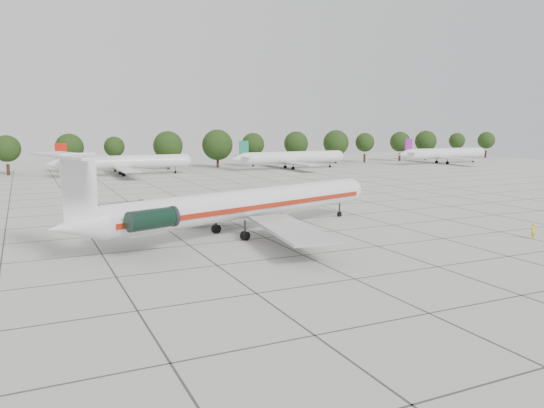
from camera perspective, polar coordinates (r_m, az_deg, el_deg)
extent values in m
plane|color=#B1B1AA|center=(53.83, -0.70, -3.65)|extent=(260.00, 260.00, 0.00)
cube|color=#383838|center=(67.52, -5.99, -1.18)|extent=(170.00, 170.00, 0.02)
cylinder|color=silver|center=(55.70, -2.35, 0.09)|extent=(32.19, 12.85, 3.01)
sphere|color=silver|center=(67.44, 8.30, 1.50)|extent=(3.01, 3.01, 3.01)
cone|color=silver|center=(45.97, -20.35, -2.26)|extent=(5.26, 4.25, 3.01)
cube|color=#99200D|center=(56.89, -3.35, 0.03)|extent=(30.42, 9.76, 0.50)
cube|color=#99200D|center=(54.60, -1.31, -0.31)|extent=(30.42, 9.76, 0.50)
cube|color=#B7BABC|center=(61.00, -9.00, -0.43)|extent=(12.36, 12.90, 0.27)
cube|color=#B7BABC|center=(48.44, 1.94, -2.67)|extent=(5.90, 14.10, 0.27)
cube|color=black|center=(50.02, -15.50, -0.87)|extent=(2.27, 1.74, 0.23)
cylinder|color=black|center=(50.58, -15.84, -0.78)|extent=(4.70, 2.98, 1.73)
cube|color=black|center=(46.46, -13.16, -1.49)|extent=(2.27, 1.74, 0.23)
cylinder|color=black|center=(45.91, -12.76, -1.59)|extent=(4.70, 2.98, 1.73)
cube|color=silver|center=(45.68, -20.03, 1.75)|extent=(2.86, 1.13, 5.47)
cube|color=silver|center=(45.23, -20.95, 4.89)|extent=(5.93, 11.26, 0.20)
cylinder|color=black|center=(66.37, 7.27, -0.62)|extent=(0.23, 0.23, 1.73)
cylinder|color=black|center=(66.46, 7.26, -1.09)|extent=(0.69, 0.44, 0.64)
cylinder|color=black|center=(56.17, -6.04, -1.95)|extent=(0.28, 0.28, 1.64)
cylinder|color=black|center=(56.31, -6.03, -2.68)|extent=(1.04, 0.80, 0.91)
cylinder|color=black|center=(52.52, -2.92, -2.65)|extent=(0.28, 0.28, 1.64)
cylinder|color=black|center=(52.67, -2.92, -3.43)|extent=(1.04, 0.80, 0.91)
imported|color=yellow|center=(59.31, 26.25, -2.62)|extent=(0.65, 0.49, 1.60)
cylinder|color=silver|center=(123.38, -15.43, 4.37)|extent=(27.20, 3.00, 3.00)
cube|color=#B7BABC|center=(123.30, -15.87, 3.79)|extent=(3.50, 27.20, 0.25)
cube|color=red|center=(121.66, -21.75, 5.24)|extent=(2.40, 0.25, 3.60)
cylinder|color=black|center=(125.58, -16.01, 3.23)|extent=(0.80, 0.45, 0.80)
cylinder|color=black|center=(121.25, -15.67, 3.06)|extent=(0.80, 0.45, 0.80)
cylinder|color=silver|center=(136.31, 2.22, 5.04)|extent=(27.20, 3.00, 3.00)
cube|color=#B7BABC|center=(135.93, 1.85, 4.53)|extent=(3.50, 27.20, 0.25)
cube|color=#197057|center=(130.53, -3.04, 6.03)|extent=(2.40, 0.25, 3.60)
cylinder|color=black|center=(137.99, 1.43, 4.01)|extent=(0.80, 0.45, 0.80)
cylinder|color=black|center=(134.09, 2.27, 3.87)|extent=(0.80, 0.45, 0.80)
cylinder|color=silver|center=(162.90, 18.11, 5.21)|extent=(27.20, 3.00, 3.00)
cube|color=#B7BABC|center=(162.29, 17.83, 4.78)|extent=(3.50, 27.20, 0.25)
cube|color=purple|center=(153.89, 14.48, 6.15)|extent=(2.40, 0.25, 3.60)
cylinder|color=black|center=(163.99, 17.28, 4.35)|extent=(0.80, 0.45, 0.80)
cylinder|color=black|center=(160.78, 18.34, 4.23)|extent=(0.80, 0.45, 0.80)
cylinder|color=#332114|center=(133.29, -26.51, 3.32)|extent=(0.70, 0.70, 2.50)
sphere|color=black|center=(133.01, -26.64, 5.35)|extent=(5.99, 5.99, 5.99)
cylinder|color=#332114|center=(133.64, -20.84, 3.67)|extent=(0.70, 0.70, 2.50)
sphere|color=black|center=(133.36, -20.95, 5.70)|extent=(6.50, 6.50, 6.50)
cylinder|color=#332114|center=(134.79, -16.52, 3.91)|extent=(0.70, 0.70, 2.50)
sphere|color=black|center=(134.52, -16.60, 5.93)|extent=(4.93, 4.93, 4.93)
cylinder|color=#332114|center=(137.40, -11.07, 4.19)|extent=(0.70, 0.70, 2.50)
sphere|color=black|center=(137.13, -11.12, 6.17)|extent=(7.40, 7.40, 7.40)
cylinder|color=#332114|center=(141.20, -5.86, 4.42)|extent=(0.70, 0.70, 2.50)
sphere|color=black|center=(140.94, -5.89, 6.34)|extent=(8.08, 8.08, 8.08)
cylinder|color=#332114|center=(144.89, -2.04, 4.56)|extent=(0.70, 0.70, 2.50)
sphere|color=black|center=(144.64, -2.05, 6.44)|extent=(6.17, 6.17, 6.17)
cylinder|color=#332114|center=(150.56, 2.59, 4.71)|extent=(0.70, 0.70, 2.50)
sphere|color=black|center=(150.31, 2.60, 6.52)|extent=(6.82, 6.82, 6.82)
cylinder|color=#332114|center=(157.14, 6.86, 4.82)|extent=(0.70, 0.70, 2.50)
sphere|color=black|center=(156.90, 6.89, 6.55)|extent=(7.44, 7.44, 7.44)
cylinder|color=#332114|center=(162.77, 9.92, 4.88)|extent=(0.70, 0.70, 2.50)
sphere|color=black|center=(162.54, 9.96, 6.55)|extent=(5.66, 5.66, 5.66)
cylinder|color=#332114|center=(170.68, 13.56, 4.94)|extent=(0.70, 0.70, 2.50)
sphere|color=black|center=(170.46, 13.61, 6.53)|extent=(6.25, 6.25, 6.25)
cylinder|color=#332114|center=(177.23, 16.14, 4.97)|extent=(0.70, 0.70, 2.50)
sphere|color=black|center=(177.02, 16.20, 6.50)|extent=(6.79, 6.79, 6.79)
cylinder|color=#332114|center=(186.19, 19.20, 4.99)|extent=(0.70, 0.70, 2.50)
sphere|color=black|center=(185.99, 19.28, 6.44)|extent=(5.16, 5.16, 5.16)
cylinder|color=#332114|center=(195.63, 21.98, 4.99)|extent=(0.70, 0.70, 2.50)
sphere|color=black|center=(195.44, 22.06, 6.38)|extent=(5.68, 5.68, 5.68)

